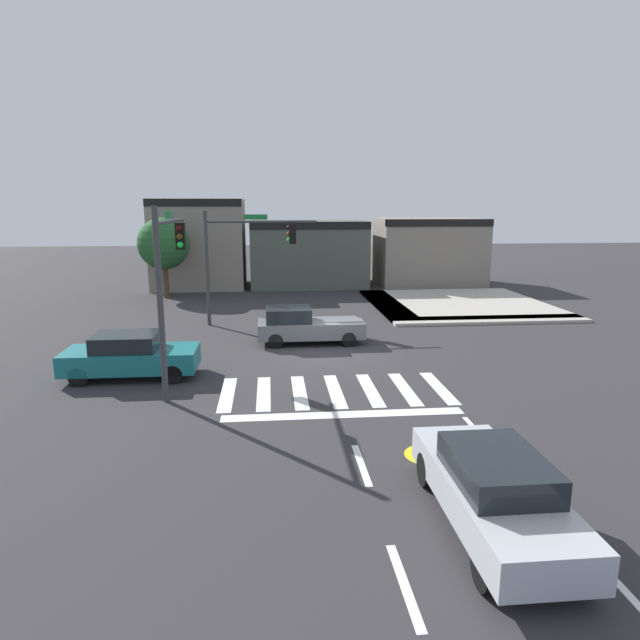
{
  "coord_description": "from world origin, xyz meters",
  "views": [
    {
      "loc": [
        -1.98,
        -20.71,
        5.74
      ],
      "look_at": [
        -0.03,
        0.29,
        1.28
      ],
      "focal_mm": 30.58,
      "sensor_mm": 36.0,
      "label": 1
    }
  ],
  "objects_px": {
    "traffic_signal_southwest": "(170,263)",
    "roadside_tree": "(164,244)",
    "car_gray": "(306,326)",
    "car_teal": "(130,356)",
    "car_silver": "(493,489)",
    "traffic_signal_northwest": "(247,247)"
  },
  "relations": [
    {
      "from": "traffic_signal_northwest",
      "to": "traffic_signal_southwest",
      "type": "bearing_deg",
      "value": -103.42
    },
    {
      "from": "traffic_signal_southwest",
      "to": "roadside_tree",
      "type": "distance_m",
      "value": 17.41
    },
    {
      "from": "traffic_signal_northwest",
      "to": "car_silver",
      "type": "xyz_separation_m",
      "value": [
        4.99,
        -17.79,
        -3.01
      ]
    },
    {
      "from": "traffic_signal_southwest",
      "to": "car_gray",
      "type": "relative_size",
      "value": 1.29
    },
    {
      "from": "car_teal",
      "to": "car_gray",
      "type": "relative_size",
      "value": 0.99
    },
    {
      "from": "traffic_signal_northwest",
      "to": "car_silver",
      "type": "distance_m",
      "value": 18.72
    },
    {
      "from": "car_teal",
      "to": "roadside_tree",
      "type": "relative_size",
      "value": 0.88
    },
    {
      "from": "car_silver",
      "to": "roadside_tree",
      "type": "distance_m",
      "value": 28.26
    },
    {
      "from": "traffic_signal_northwest",
      "to": "roadside_tree",
      "type": "relative_size",
      "value": 1.1
    },
    {
      "from": "car_teal",
      "to": "traffic_signal_northwest",
      "type": "bearing_deg",
      "value": -114.32
    },
    {
      "from": "car_teal",
      "to": "car_silver",
      "type": "relative_size",
      "value": 0.95
    },
    {
      "from": "car_gray",
      "to": "roadside_tree",
      "type": "distance_m",
      "value": 14.88
    },
    {
      "from": "car_silver",
      "to": "roadside_tree",
      "type": "xyz_separation_m",
      "value": [
        -10.43,
        26.14,
        2.62
      ]
    },
    {
      "from": "car_silver",
      "to": "roadside_tree",
      "type": "bearing_deg",
      "value": 21.76
    },
    {
      "from": "traffic_signal_southwest",
      "to": "car_gray",
      "type": "height_order",
      "value": "traffic_signal_southwest"
    },
    {
      "from": "traffic_signal_southwest",
      "to": "car_teal",
      "type": "distance_m",
      "value": 3.59
    },
    {
      "from": "traffic_signal_southwest",
      "to": "car_gray",
      "type": "bearing_deg",
      "value": -43.95
    },
    {
      "from": "traffic_signal_southwest",
      "to": "roadside_tree",
      "type": "xyz_separation_m",
      "value": [
        -3.36,
        17.07,
        -0.55
      ]
    },
    {
      "from": "traffic_signal_southwest",
      "to": "car_teal",
      "type": "bearing_deg",
      "value": 68.92
    },
    {
      "from": "traffic_signal_northwest",
      "to": "roadside_tree",
      "type": "xyz_separation_m",
      "value": [
        -5.44,
        8.35,
        -0.39
      ]
    },
    {
      "from": "car_teal",
      "to": "roadside_tree",
      "type": "bearing_deg",
      "value": -83.85
    },
    {
      "from": "car_silver",
      "to": "traffic_signal_northwest",
      "type": "bearing_deg",
      "value": 15.67
    }
  ]
}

